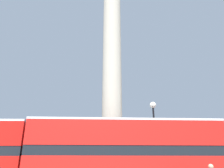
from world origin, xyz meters
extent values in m
cylinder|color=#ADA593|center=(0.00, 0.00, 12.01)|extent=(1.80, 1.80, 20.21)
cube|color=black|center=(0.86, -5.37, 2.43)|extent=(11.49, 3.15, 0.55)
cube|color=red|center=(0.86, -5.37, 3.41)|extent=(11.49, 3.20, 1.41)
cube|color=silver|center=(0.86, -5.37, 4.17)|extent=(11.49, 3.20, 0.12)
cone|color=brown|center=(-11.40, 4.13, 4.60)|extent=(0.98, 0.62, 1.02)
cylinder|color=black|center=(3.32, -1.94, 3.00)|extent=(0.14, 0.14, 5.99)
sphere|color=white|center=(3.32, -1.94, 6.24)|extent=(0.50, 0.50, 0.50)
sphere|color=tan|center=(4.40, -8.80, 1.60)|extent=(0.22, 0.22, 0.22)
camera|label=1|loc=(0.17, -19.03, 1.62)|focal=35.00mm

